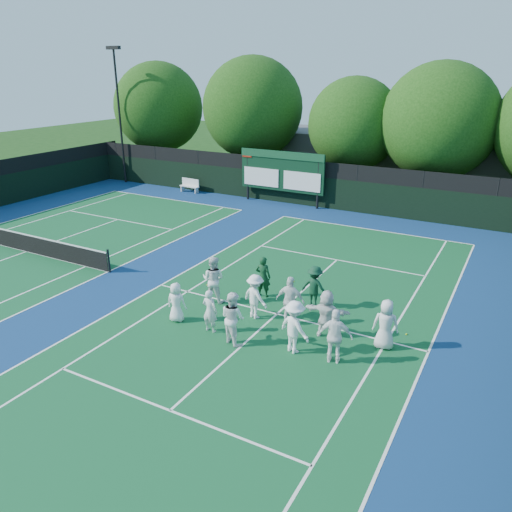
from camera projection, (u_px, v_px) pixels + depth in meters
The scene contains 30 objects.
ground at pixel (264, 326), 17.79m from camera, with size 120.00×120.00×0.00m, color #15380F.
court_apron at pixel (152, 283), 21.32m from camera, with size 34.00×32.00×0.01m, color navy.
near_court at pixel (277, 314), 18.60m from camera, with size 11.05×23.85×0.01m.
left_court at pixel (27, 251), 24.93m from camera, with size 11.05×23.85×0.01m.
back_fence at pixel (298, 184), 33.12m from camera, with size 34.00×0.08×3.00m.
scoreboard at pixel (282, 172), 32.94m from camera, with size 6.00×0.21×3.55m.
clubhouse at pixel (390, 161), 37.63m from camera, with size 18.00×6.00×4.00m, color #505054.
light_pole_left at pixel (118, 100), 37.90m from camera, with size 1.20×0.30×10.12m.
tennis_net at pixel (25, 242), 24.76m from camera, with size 11.30×0.10×1.10m.
bench at pixel (190, 185), 36.69m from camera, with size 1.61×0.55×1.00m.
tree_a at pixel (161, 110), 41.00m from camera, with size 7.20×7.20×9.18m.
tree_b at pixel (255, 111), 36.90m from camera, with size 7.41×7.41×9.53m.
tree_c at pixel (356, 127), 33.62m from camera, with size 6.22×6.22×8.17m.
tree_d at pixel (442, 125), 31.01m from camera, with size 7.26×7.26×9.11m.
tennis_ball_1 at pixel (322, 309), 18.92m from camera, with size 0.07×0.07×0.07m, color #A9C917.
tennis_ball_3 at pixel (207, 285), 21.03m from camera, with size 0.07×0.07×0.07m, color #A9C917.
tennis_ball_4 at pixel (294, 282), 21.36m from camera, with size 0.07×0.07×0.07m, color #A9C917.
tennis_ball_5 at pixel (406, 334), 17.14m from camera, with size 0.07×0.07×0.07m, color #A9C917.
player_front_0 at pixel (176, 302), 17.88m from camera, with size 0.72×0.47×1.48m, color white.
player_front_1 at pixel (210, 311), 17.14m from camera, with size 0.57×0.38×1.57m, color silver.
player_front_2 at pixel (233, 318), 16.41m from camera, with size 0.89×0.69×1.83m, color white.
player_front_3 at pixel (294, 327), 15.86m from camera, with size 1.15×0.66×1.79m, color white.
player_front_4 at pixel (335, 336), 15.28m from camera, with size 1.06×0.44×1.81m, color white.
player_back_0 at pixel (213, 279), 19.33m from camera, with size 0.91×0.71×1.87m, color white.
player_back_1 at pixel (255, 297), 18.08m from camera, with size 1.09×0.63×1.69m, color white.
player_back_2 at pixel (290, 301), 17.63m from camera, with size 1.06×0.44×1.81m, color white.
player_back_3 at pixel (326, 314), 16.81m from camera, with size 1.57×0.50×1.70m, color silver.
player_back_4 at pixel (386, 324), 16.10m from camera, with size 0.83×0.54×1.70m, color silver.
coach_left at pixel (263, 277), 19.78m from camera, with size 0.62×0.41×1.70m, color #0F3A1D.
coach_right at pixel (315, 287), 18.91m from camera, with size 1.07×0.62×1.66m, color #0E3621.
Camera 1 is at (7.35, -13.94, 8.62)m, focal length 35.00 mm.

